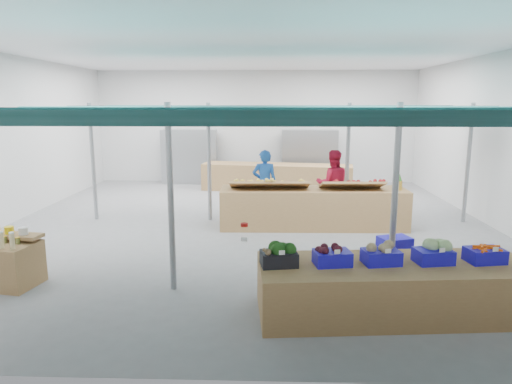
% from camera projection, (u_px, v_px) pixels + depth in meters
% --- Properties ---
extents(floor, '(13.00, 13.00, 0.00)m').
position_uv_depth(floor, '(248.00, 225.00, 11.36)').
color(floor, slate).
rests_on(floor, ground).
extents(hall, '(13.00, 13.00, 13.00)m').
position_uv_depth(hall, '(250.00, 116.00, 12.27)').
color(hall, silver).
rests_on(hall, ground).
extents(pole_grid, '(10.00, 4.60, 3.00)m').
position_uv_depth(pole_grid, '(280.00, 162.00, 9.27)').
color(pole_grid, gray).
rests_on(pole_grid, floor).
extents(awnings, '(9.50, 7.08, 0.30)m').
position_uv_depth(awnings, '(280.00, 114.00, 9.09)').
color(awnings, '#0B3030').
rests_on(awnings, pole_grid).
extents(back_shelving_left, '(2.00, 0.50, 2.00)m').
position_uv_depth(back_shelving_left, '(189.00, 157.00, 17.14)').
color(back_shelving_left, '#B23F33').
rests_on(back_shelving_left, floor).
extents(back_shelving_right, '(2.00, 0.50, 2.00)m').
position_uv_depth(back_shelving_right, '(309.00, 158.00, 16.99)').
color(back_shelving_right, '#B23F33').
rests_on(back_shelving_right, floor).
extents(veg_counter, '(3.95, 1.60, 0.75)m').
position_uv_depth(veg_counter, '(394.00, 288.00, 6.52)').
color(veg_counter, olive).
rests_on(veg_counter, floor).
extents(fruit_counter, '(4.48, 1.13, 0.96)m').
position_uv_depth(fruit_counter, '(313.00, 208.00, 11.08)').
color(fruit_counter, olive).
rests_on(fruit_counter, floor).
extents(far_counter, '(5.24, 1.80, 0.93)m').
position_uv_depth(far_counter, '(277.00, 177.00, 15.78)').
color(far_counter, olive).
rests_on(far_counter, floor).
extents(crate_stack, '(0.63, 0.53, 0.65)m').
position_uv_depth(crate_stack, '(394.00, 255.00, 8.14)').
color(crate_stack, '#1811B9').
rests_on(crate_stack, floor).
extents(vendor_left, '(0.66, 0.44, 1.78)m').
position_uv_depth(vendor_left, '(265.00, 183.00, 12.12)').
color(vendor_left, '#164693').
rests_on(vendor_left, floor).
extents(vendor_right, '(0.88, 0.69, 1.78)m').
position_uv_depth(vendor_right, '(332.00, 184.00, 12.06)').
color(vendor_right, '#AF1533').
rests_on(vendor_right, floor).
extents(crate_broccoli, '(0.55, 0.44, 0.35)m').
position_uv_depth(crate_broccoli, '(279.00, 255.00, 6.34)').
color(crate_broccoli, black).
rests_on(crate_broccoli, veg_counter).
extents(crate_beets, '(0.55, 0.44, 0.29)m').
position_uv_depth(crate_beets, '(332.00, 255.00, 6.38)').
color(crate_beets, '#1811B9').
rests_on(crate_beets, veg_counter).
extents(crate_celeriac, '(0.55, 0.44, 0.31)m').
position_uv_depth(crate_celeriac, '(381.00, 254.00, 6.41)').
color(crate_celeriac, '#1811B9').
rests_on(crate_celeriac, veg_counter).
extents(crate_cabbage, '(0.55, 0.44, 0.35)m').
position_uv_depth(crate_cabbage, '(433.00, 252.00, 6.45)').
color(crate_cabbage, '#1811B9').
rests_on(crate_cabbage, veg_counter).
extents(crate_carrots, '(0.55, 0.44, 0.29)m').
position_uv_depth(crate_carrots, '(485.00, 254.00, 6.49)').
color(crate_carrots, '#1811B9').
rests_on(crate_carrots, veg_counter).
extents(sparrow, '(0.12, 0.09, 0.11)m').
position_uv_depth(sparrow, '(267.00, 252.00, 6.19)').
color(sparrow, brown).
rests_on(sparrow, crate_broccoli).
extents(pole_ribbon, '(0.12, 0.12, 0.28)m').
position_uv_depth(pole_ribbon, '(244.00, 226.00, 7.17)').
color(pole_ribbon, '#B3100B').
rests_on(pole_ribbon, pole_grid).
extents(apple_heap_yellow, '(1.92, 0.76, 0.27)m').
position_uv_depth(apple_heap_yellow, '(270.00, 183.00, 10.88)').
color(apple_heap_yellow, '#997247').
rests_on(apple_heap_yellow, fruit_counter).
extents(apple_heap_red, '(1.52, 0.75, 0.27)m').
position_uv_depth(apple_heap_red, '(352.00, 183.00, 10.84)').
color(apple_heap_red, '#997247').
rests_on(apple_heap_red, fruit_counter).
extents(pineapple, '(0.14, 0.14, 0.39)m').
position_uv_depth(pineapple, '(399.00, 182.00, 10.82)').
color(pineapple, '#8C6019').
rests_on(pineapple, fruit_counter).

